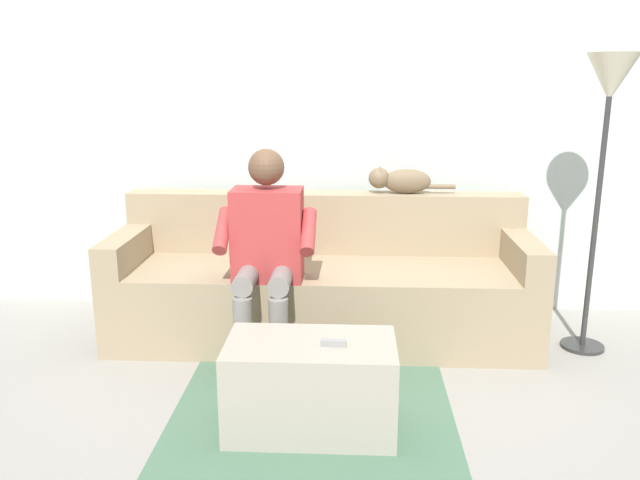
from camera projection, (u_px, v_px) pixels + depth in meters
The scene contains 9 objects.
ground_plane at pixel (315, 391), 3.21m from camera, with size 8.00×8.00×0.00m, color gray.
back_wall at pixel (327, 101), 4.11m from camera, with size 4.82×0.06×2.74m, color silver.
couch at pixel (323, 286), 3.86m from camera, with size 2.45×0.81×0.82m.
coffee_table at pixel (311, 386), 2.82m from camera, with size 0.74×0.42×0.41m.
person_solo_seated at pixel (266, 245), 3.40m from camera, with size 0.53×0.50×1.16m.
cat_on_backrest at pixel (399, 180), 3.93m from camera, with size 0.53×0.13×0.16m.
remote_gray at pixel (334, 343), 2.73m from camera, with size 0.11×0.03×0.03m, color gray.
floor_rug at pixel (313, 412), 3.00m from camera, with size 1.30×1.52×0.01m, color #4C7056.
floor_lamp at pixel (608, 104), 3.38m from camera, with size 0.27×0.27×1.64m.
Camera 1 is at (-0.17, 3.52, 1.52)m, focal length 36.12 mm.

